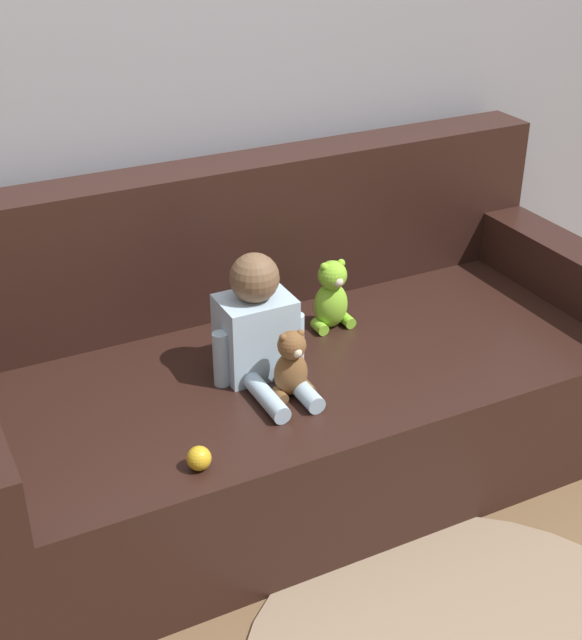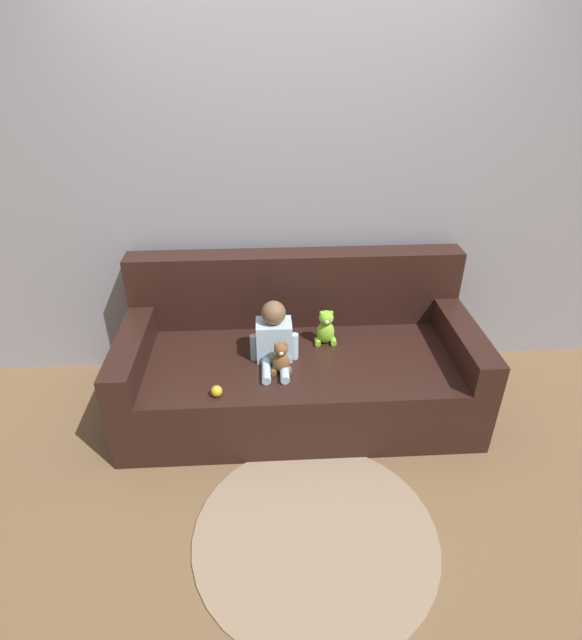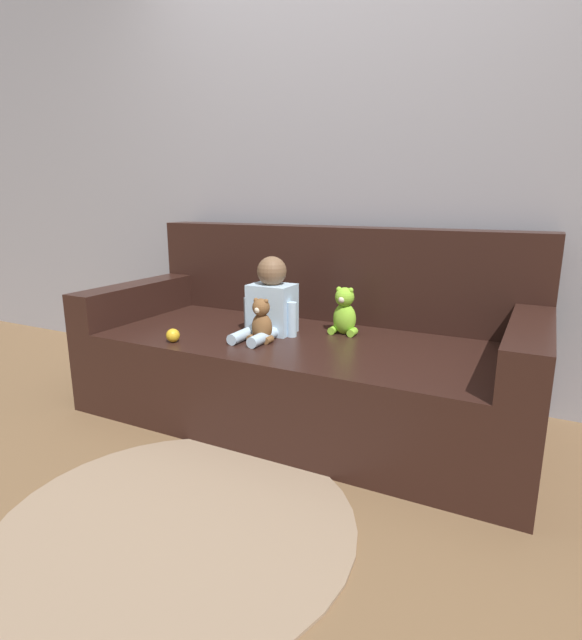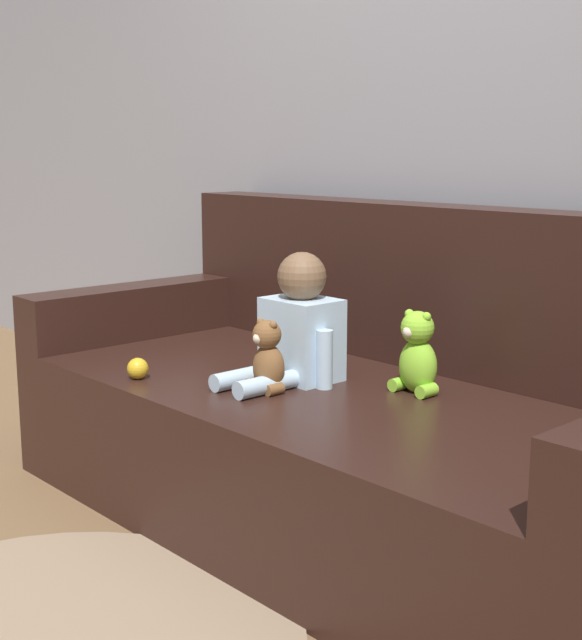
{
  "view_description": "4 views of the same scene",
  "coord_description": "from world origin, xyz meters",
  "px_view_note": "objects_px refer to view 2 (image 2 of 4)",
  "views": [
    {
      "loc": [
        -1.06,
        -2.05,
        1.8
      ],
      "look_at": [
        -0.04,
        -0.04,
        0.56
      ],
      "focal_mm": 50.0,
      "sensor_mm": 36.0,
      "label": 1
    },
    {
      "loc": [
        -0.2,
        -2.5,
        2.13
      ],
      "look_at": [
        -0.05,
        0.0,
        0.65
      ],
      "focal_mm": 28.0,
      "sensor_mm": 36.0,
      "label": 2
    },
    {
      "loc": [
        1.01,
        -2.07,
        1.06
      ],
      "look_at": [
        -0.01,
        -0.1,
        0.51
      ],
      "focal_mm": 28.0,
      "sensor_mm": 36.0,
      "label": 3
    },
    {
      "loc": [
        1.69,
        -1.74,
        1.08
      ],
      "look_at": [
        -0.1,
        -0.12,
        0.61
      ],
      "focal_mm": 50.0,
      "sensor_mm": 36.0,
      "label": 4
    }
  ],
  "objects_px": {
    "couch": "(298,362)",
    "teddy_bear_brown": "(281,358)",
    "plush_toy_side": "(326,328)",
    "toy_ball": "(217,391)",
    "person_baby": "(274,337)"
  },
  "relations": [
    {
      "from": "couch",
      "to": "teddy_bear_brown",
      "type": "distance_m",
      "value": 0.35
    },
    {
      "from": "couch",
      "to": "plush_toy_side",
      "type": "xyz_separation_m",
      "value": [
        0.17,
        0.04,
        0.22
      ]
    },
    {
      "from": "teddy_bear_brown",
      "to": "plush_toy_side",
      "type": "xyz_separation_m",
      "value": [
        0.29,
        0.29,
        0.01
      ]
    },
    {
      "from": "teddy_bear_brown",
      "to": "toy_ball",
      "type": "xyz_separation_m",
      "value": [
        -0.35,
        -0.19,
        -0.06
      ]
    },
    {
      "from": "couch",
      "to": "toy_ball",
      "type": "distance_m",
      "value": 0.67
    },
    {
      "from": "person_baby",
      "to": "couch",
      "type": "bearing_deg",
      "value": 35.47
    },
    {
      "from": "toy_ball",
      "to": "teddy_bear_brown",
      "type": "bearing_deg",
      "value": 28.81
    },
    {
      "from": "person_baby",
      "to": "plush_toy_side",
      "type": "bearing_deg",
      "value": 24.65
    },
    {
      "from": "couch",
      "to": "toy_ball",
      "type": "relative_size",
      "value": 34.04
    },
    {
      "from": "couch",
      "to": "teddy_bear_brown",
      "type": "height_order",
      "value": "couch"
    },
    {
      "from": "person_baby",
      "to": "teddy_bear_brown",
      "type": "relative_size",
      "value": 1.84
    },
    {
      "from": "person_baby",
      "to": "toy_ball",
      "type": "bearing_deg",
      "value": -133.44
    },
    {
      "from": "couch",
      "to": "teddy_bear_brown",
      "type": "bearing_deg",
      "value": -115.19
    },
    {
      "from": "teddy_bear_brown",
      "to": "toy_ball",
      "type": "distance_m",
      "value": 0.41
    },
    {
      "from": "teddy_bear_brown",
      "to": "plush_toy_side",
      "type": "distance_m",
      "value": 0.41
    }
  ]
}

